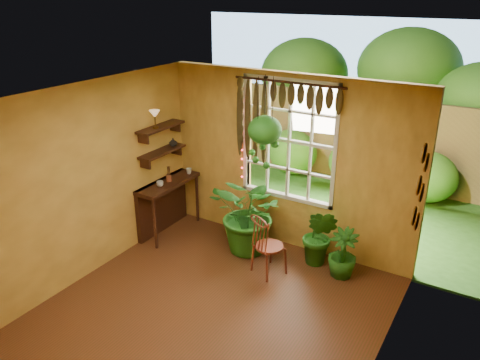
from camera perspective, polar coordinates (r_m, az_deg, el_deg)
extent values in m
plane|color=#5E2C1A|center=(6.03, -4.51, -16.73)|extent=(4.50, 4.50, 0.00)
plane|color=silver|center=(4.81, -5.49, 9.12)|extent=(4.50, 4.50, 0.00)
plane|color=#E9BC4F|center=(7.06, 5.79, 2.00)|extent=(4.00, 0.00, 4.00)
plane|color=#E9BC4F|center=(6.57, -19.25, -0.80)|extent=(0.00, 4.50, 4.50)
plane|color=#E9BC4F|center=(4.55, 16.36, -11.17)|extent=(0.00, 4.50, 4.50)
cube|color=white|center=(6.97, 6.01, 4.77)|extent=(1.52, 0.10, 1.86)
cube|color=white|center=(7.00, 6.12, 4.83)|extent=(1.38, 0.01, 1.78)
cylinder|color=#36180E|center=(6.66, 5.90, 11.76)|extent=(1.70, 0.04, 0.04)
cube|color=#36180E|center=(7.64, -8.76, -0.41)|extent=(0.40, 1.20, 0.06)
cube|color=#36180E|center=(7.91, -9.48, -2.98)|extent=(0.08, 1.18, 0.90)
cylinder|color=#36180E|center=(7.36, -10.32, -5.24)|extent=(0.05, 0.05, 0.86)
cylinder|color=#36180E|center=(8.12, -5.25, -2.21)|extent=(0.05, 0.05, 0.86)
cube|color=#36180E|center=(7.50, -9.44, 3.45)|extent=(0.25, 0.90, 0.04)
cube|color=#36180E|center=(7.38, -9.64, 6.38)|extent=(0.25, 0.90, 0.04)
cube|color=#255418|center=(11.98, 16.03, 2.91)|extent=(14.00, 10.00, 0.04)
cube|color=#9C814A|center=(10.04, 13.71, 4.98)|extent=(12.00, 0.10, 1.80)
plane|color=#8AB5E7|center=(13.29, 18.98, 11.48)|extent=(12.00, 0.00, 12.00)
cylinder|color=maroon|center=(6.66, 3.61, -8.09)|extent=(0.53, 0.53, 0.04)
torus|color=maroon|center=(6.35, 2.46, -5.00)|extent=(0.36, 0.19, 0.38)
imported|color=#1A5015|center=(7.06, 1.39, -4.17)|extent=(1.29, 1.16, 1.28)
imported|color=#1A5015|center=(6.91, 9.68, -6.79)|extent=(0.57, 0.49, 0.93)
imported|color=#1A5015|center=(6.76, 12.40, -8.71)|extent=(0.41, 0.41, 0.72)
ellipsoid|color=black|center=(6.64, 3.03, 5.52)|extent=(0.29, 0.29, 0.17)
ellipsoid|color=#1A5015|center=(6.62, 3.04, 6.11)|extent=(0.48, 0.48, 0.41)
imported|color=silver|center=(7.45, -9.72, -0.45)|extent=(0.14, 0.14, 0.09)
imported|color=beige|center=(7.89, -6.25, 1.09)|extent=(0.13, 0.13, 0.09)
cylinder|color=brown|center=(7.63, -8.69, 0.23)|extent=(0.09, 0.09, 0.11)
imported|color=#B2AD99|center=(7.66, -8.16, 4.60)|extent=(0.13, 0.13, 0.13)
cylinder|color=brown|center=(7.27, -10.25, 6.34)|extent=(0.09, 0.09, 0.03)
cylinder|color=brown|center=(7.24, -10.30, 7.01)|extent=(0.02, 0.02, 0.17)
cone|color=slate|center=(7.21, -10.36, 7.93)|extent=(0.17, 0.17, 0.11)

